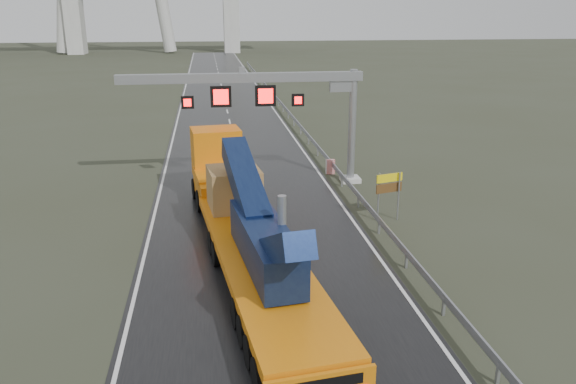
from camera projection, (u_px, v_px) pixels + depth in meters
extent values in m
plane|color=#333626|center=(281.00, 344.00, 18.76)|extent=(400.00, 400.00, 0.00)
cube|color=black|center=(230.00, 122.00, 56.44)|extent=(11.00, 200.00, 0.02)
cube|color=#BBBBB6|center=(350.00, 179.00, 36.60)|extent=(1.20, 1.20, 0.30)
cylinder|color=gray|center=(352.00, 127.00, 35.54)|extent=(0.48, 0.48, 7.20)
cube|color=gray|center=(242.00, 78.00, 33.63)|extent=(14.80, 0.55, 0.55)
cube|color=gray|center=(341.00, 84.00, 34.61)|extent=(1.40, 0.35, 0.90)
cube|color=gray|center=(242.00, 70.00, 33.49)|extent=(0.35, 0.35, 0.35)
cube|color=black|center=(221.00, 97.00, 33.75)|extent=(1.25, 0.25, 1.25)
cube|color=#FF0C0C|center=(221.00, 97.00, 33.62)|extent=(0.90, 0.02, 0.90)
cube|color=black|center=(265.00, 96.00, 34.11)|extent=(1.25, 0.25, 1.25)
cube|color=#FF0C0C|center=(266.00, 96.00, 33.98)|extent=(0.90, 0.02, 0.90)
cube|color=black|center=(188.00, 102.00, 33.57)|extent=(0.75, 0.25, 0.75)
cube|color=#FF0C0C|center=(187.00, 103.00, 33.44)|extent=(0.54, 0.02, 0.54)
cube|color=black|center=(298.00, 100.00, 34.47)|extent=(0.75, 0.25, 0.75)
cube|color=#FF0C0C|center=(298.00, 100.00, 34.34)|extent=(0.54, 0.02, 0.54)
cube|color=#BBBBB6|center=(73.00, 12.00, 142.72)|extent=(4.00, 6.00, 21.00)
cube|color=#BBBBB6|center=(231.00, 12.00, 148.10)|extent=(4.00, 6.00, 21.00)
cube|color=orange|center=(259.00, 258.00, 22.50)|extent=(4.91, 15.75, 0.39)
cube|color=orange|center=(320.00, 383.00, 15.29)|extent=(3.20, 0.51, 0.61)
cube|color=orange|center=(227.00, 188.00, 29.89)|extent=(3.01, 1.66, 0.55)
cube|color=orange|center=(222.00, 184.00, 31.60)|extent=(3.25, 3.64, 1.33)
cube|color=orange|center=(216.00, 153.00, 33.03)|extent=(3.01, 2.53, 2.88)
cube|color=black|center=(213.00, 143.00, 33.96)|extent=(2.53, 0.36, 1.33)
cube|color=#0E1B41|center=(265.00, 244.00, 21.16)|extent=(2.32, 6.78, 1.55)
cube|color=#0E1B41|center=(245.00, 182.00, 24.31)|extent=(1.82, 6.19, 2.83)
cube|color=#0E1B41|center=(283.00, 249.00, 18.30)|extent=(1.51, 4.47, 2.67)
cylinder|color=gray|center=(282.00, 218.00, 21.01)|extent=(0.37, 0.37, 1.77)
cube|color=#A7874B|center=(234.00, 188.00, 27.42)|extent=(2.71, 2.71, 1.99)
cylinder|color=black|center=(292.00, 338.00, 18.10)|extent=(3.32, 1.48, 1.11)
cylinder|color=black|center=(247.00, 246.00, 25.23)|extent=(3.32, 1.48, 1.11)
cylinder|color=black|center=(218.00, 187.00, 33.45)|extent=(3.11, 1.56, 1.22)
cylinder|color=gray|center=(378.00, 197.00, 29.39)|extent=(0.09, 0.09, 2.62)
cylinder|color=gray|center=(398.00, 196.00, 29.54)|extent=(0.09, 0.09, 2.62)
cube|color=yellow|center=(390.00, 178.00, 29.15)|extent=(1.49, 0.46, 0.44)
cube|color=#573719|center=(389.00, 188.00, 29.31)|extent=(1.49, 0.46, 0.49)
cube|color=red|center=(330.00, 167.00, 38.26)|extent=(0.59, 0.32, 0.99)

